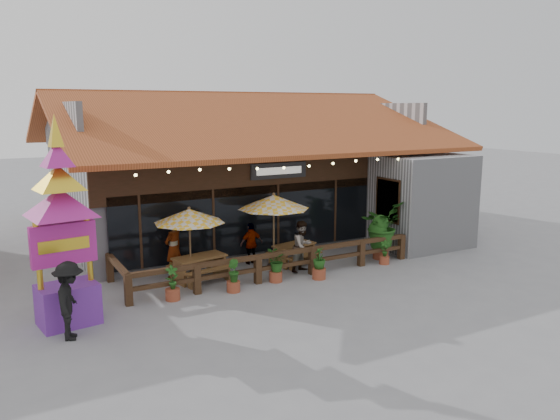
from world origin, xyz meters
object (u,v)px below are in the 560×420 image
picnic_table_left (200,264)px  picnic_table_right (294,250)px  tropical_plant (382,226)px  umbrella_right (274,202)px  pedestrian (69,301)px  umbrella_left (189,216)px  thai_sign_tower (61,208)px

picnic_table_left → picnic_table_right: bearing=2.0°
picnic_table_left → tropical_plant: (6.65, -0.79, 0.66)m
umbrella_right → tropical_plant: (3.89, -0.96, -1.07)m
umbrella_right → pedestrian: size_ratio=1.66×
umbrella_left → picnic_table_left: 1.58m
umbrella_left → umbrella_right: size_ratio=0.86×
umbrella_right → pedestrian: bearing=-157.4°
umbrella_left → picnic_table_right: (3.80, 0.02, -1.59)m
umbrella_left → umbrella_right: 3.02m
picnic_table_left → tropical_plant: tropical_plant is taller
thai_sign_tower → tropical_plant: thai_sign_tower is taller
tropical_plant → pedestrian: bearing=-169.8°
umbrella_right → picnic_table_left: bearing=-176.5°
umbrella_right → picnic_table_left: size_ratio=1.69×
umbrella_right → picnic_table_left: umbrella_right is taller
tropical_plant → picnic_table_left: bearing=173.2°
umbrella_right → picnic_table_right: 1.94m
umbrella_left → pedestrian: umbrella_left is taller
tropical_plant → thai_sign_tower: bearing=-174.9°
picnic_table_left → pedestrian: size_ratio=0.98×
picnic_table_right → pedestrian: pedestrian is taller
picnic_table_right → tropical_plant: 3.32m
tropical_plant → pedestrian: tropical_plant is taller
umbrella_left → pedestrian: 5.04m
picnic_table_left → thai_sign_tower: bearing=-157.1°
umbrella_right → pedestrian: 7.71m
umbrella_right → umbrella_left: bearing=-178.7°
picnic_table_left → tropical_plant: size_ratio=0.89×
umbrella_left → umbrella_right: bearing=1.3°
umbrella_right → thai_sign_tower: bearing=-164.4°
umbrella_right → thai_sign_tower: thai_sign_tower is taller
umbrella_right → thai_sign_tower: (-6.94, -1.93, 0.73)m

